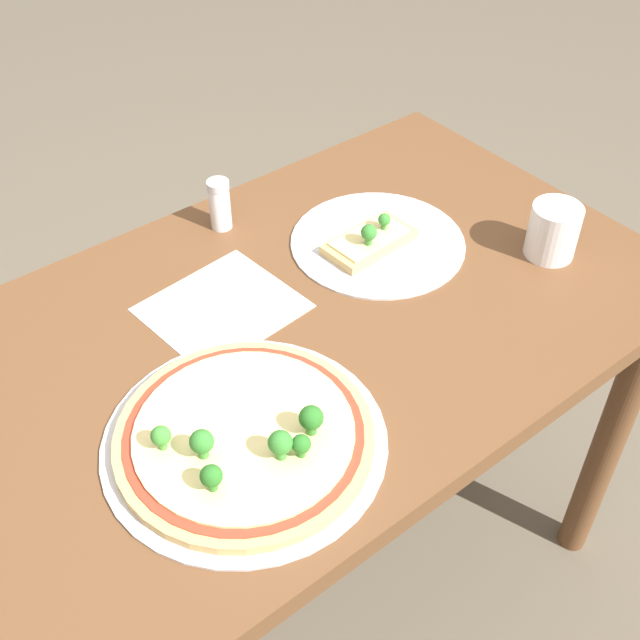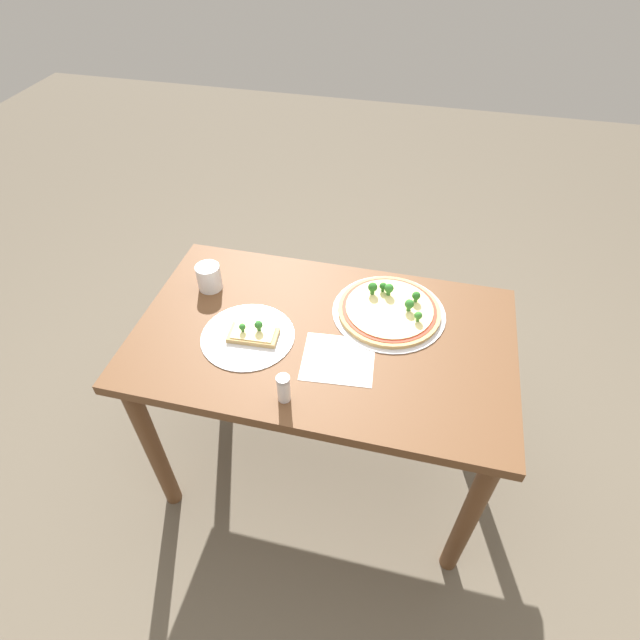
% 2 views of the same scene
% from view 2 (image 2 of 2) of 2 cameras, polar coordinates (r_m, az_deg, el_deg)
% --- Properties ---
extents(ground_plane, '(8.00, 8.00, 0.00)m').
position_cam_2_polar(ground_plane, '(2.20, 0.28, -15.67)').
color(ground_plane, brown).
extents(dining_table, '(1.20, 0.72, 0.77)m').
position_cam_2_polar(dining_table, '(1.67, 0.35, -4.38)').
color(dining_table, brown).
rests_on(dining_table, ground_plane).
extents(pizza_tray_whole, '(0.37, 0.37, 0.07)m').
position_cam_2_polar(pizza_tray_whole, '(1.66, 7.94, 1.20)').
color(pizza_tray_whole, silver).
rests_on(pizza_tray_whole, dining_table).
extents(pizza_tray_slice, '(0.30, 0.30, 0.06)m').
position_cam_2_polar(pizza_tray_slice, '(1.58, -7.99, -1.72)').
color(pizza_tray_slice, silver).
rests_on(pizza_tray_slice, dining_table).
extents(drinking_cup, '(0.08, 0.08, 0.09)m').
position_cam_2_polar(drinking_cup, '(1.76, -12.57, 4.80)').
color(drinking_cup, white).
rests_on(drinking_cup, dining_table).
extents(condiment_shaker, '(0.04, 0.04, 0.09)m').
position_cam_2_polar(condiment_shaker, '(1.39, -4.18, -7.79)').
color(condiment_shaker, silver).
rests_on(condiment_shaker, dining_table).
extents(paper_menu, '(0.23, 0.21, 0.00)m').
position_cam_2_polar(paper_menu, '(1.51, 2.10, -4.47)').
color(paper_menu, white).
rests_on(paper_menu, dining_table).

